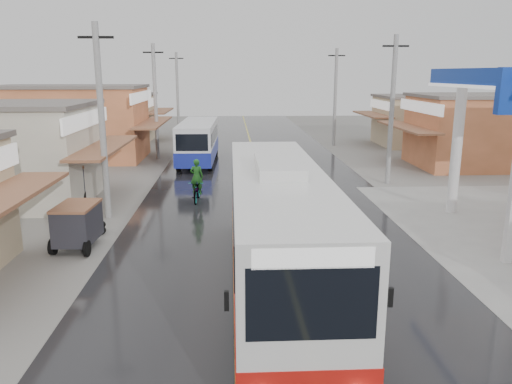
% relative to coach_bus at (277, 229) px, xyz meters
% --- Properties ---
extents(ground, '(120.00, 120.00, 0.00)m').
position_rel_coach_bus_xyz_m(ground, '(0.43, -1.40, -1.80)').
color(ground, slate).
rests_on(ground, ground).
extents(road, '(12.00, 90.00, 0.02)m').
position_rel_coach_bus_xyz_m(road, '(0.43, 13.60, -1.79)').
color(road, black).
rests_on(road, ground).
extents(centre_line, '(0.15, 90.00, 0.01)m').
position_rel_coach_bus_xyz_m(centre_line, '(0.43, 13.60, -1.77)').
color(centre_line, '#D8CC4C').
rests_on(centre_line, road).
extents(shopfronts_left, '(11.00, 44.00, 5.20)m').
position_rel_coach_bus_xyz_m(shopfronts_left, '(-12.57, 16.60, -1.80)').
color(shopfronts_left, tan).
rests_on(shopfronts_left, ground).
extents(utility_poles_left, '(1.60, 50.00, 8.00)m').
position_rel_coach_bus_xyz_m(utility_poles_left, '(-6.57, 14.60, -1.80)').
color(utility_poles_left, gray).
rests_on(utility_poles_left, ground).
extents(utility_poles_right, '(1.60, 36.00, 8.00)m').
position_rel_coach_bus_xyz_m(utility_poles_right, '(7.43, 13.60, -1.80)').
color(utility_poles_right, gray).
rests_on(utility_poles_right, ground).
extents(coach_bus, '(2.83, 11.94, 3.72)m').
position_rel_coach_bus_xyz_m(coach_bus, '(0.00, 0.00, 0.00)').
color(coach_bus, silver).
rests_on(coach_bus, road).
extents(second_bus, '(2.49, 8.47, 2.79)m').
position_rel_coach_bus_xyz_m(second_bus, '(-3.51, 20.69, -0.29)').
color(second_bus, silver).
rests_on(second_bus, road).
extents(cyclist, '(0.78, 1.98, 2.10)m').
position_rel_coach_bus_xyz_m(cyclist, '(-2.92, 10.11, -1.11)').
color(cyclist, black).
rests_on(cyclist, ground).
extents(tricycle_near, '(1.47, 2.14, 1.59)m').
position_rel_coach_bus_xyz_m(tricycle_near, '(-6.69, 3.73, -0.89)').
color(tricycle_near, '#26262D').
rests_on(tricycle_near, ground).
extents(tricycle_far, '(2.11, 2.54, 1.88)m').
position_rel_coach_bus_xyz_m(tricycle_far, '(-9.00, 10.41, -0.72)').
color(tricycle_far, '#26262D').
rests_on(tricycle_far, ground).
extents(tyre_stack, '(0.88, 0.88, 0.45)m').
position_rel_coach_bus_xyz_m(tyre_stack, '(-6.57, 5.35, -1.57)').
color(tyre_stack, black).
rests_on(tyre_stack, ground).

